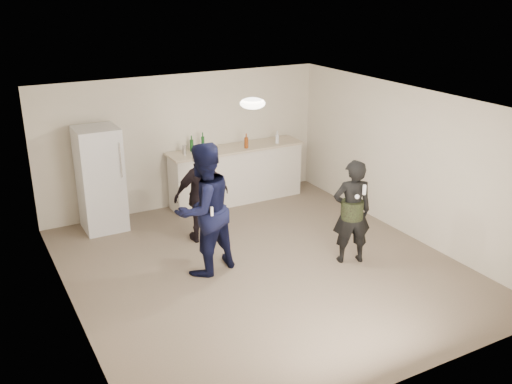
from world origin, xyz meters
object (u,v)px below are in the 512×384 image
fridge (100,179)px  man (204,209)px  counter (236,175)px  woman (352,212)px  shaker (184,150)px  spectator (202,195)px

fridge → man: size_ratio=0.91×
counter → man: (-1.70, -2.35, 0.46)m
fridge → counter: bearing=1.5°
woman → fridge: bearing=-26.3°
fridge → shaker: 1.62m
fridge → woman: size_ratio=1.11×
counter → shaker: shaker is taller
counter → spectator: bearing=-134.4°
counter → spectator: size_ratio=1.64×
man → shaker: bearing=-122.1°
fridge → spectator: fridge is taller
fridge → spectator: size_ratio=1.13×
man → spectator: bearing=-128.0°
fridge → woman: bearing=-45.5°
counter → woman: 3.15m
shaker → woman: (1.41, -3.16, -0.36)m
counter → man: bearing=-125.9°
shaker → woman: size_ratio=0.10×
man → spectator: size_ratio=1.24×
woman → spectator: 2.45m
man → counter: bearing=-142.3°
counter → spectator: 1.88m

